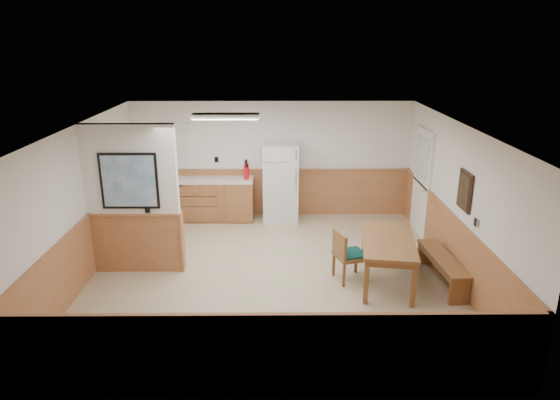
{
  "coord_description": "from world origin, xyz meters",
  "views": [
    {
      "loc": [
        0.09,
        -7.53,
        3.8
      ],
      "look_at": [
        0.15,
        0.4,
        1.18
      ],
      "focal_mm": 32.0,
      "sensor_mm": 36.0,
      "label": 1
    }
  ],
  "objects_px": {
    "dining_table": "(388,245)",
    "soap_bottle": "(169,175)",
    "dining_chair": "(346,252)",
    "dining_bench": "(442,263)",
    "refrigerator": "(281,182)",
    "fire_extinguisher": "(246,171)"
  },
  "relations": [
    {
      "from": "fire_extinguisher",
      "to": "soap_bottle",
      "type": "bearing_deg",
      "value": -160.13
    },
    {
      "from": "dining_table",
      "to": "soap_bottle",
      "type": "distance_m",
      "value": 4.99
    },
    {
      "from": "dining_table",
      "to": "refrigerator",
      "type": "bearing_deg",
      "value": 128.33
    },
    {
      "from": "dining_table",
      "to": "dining_chair",
      "type": "bearing_deg",
      "value": -177.38
    },
    {
      "from": "refrigerator",
      "to": "dining_bench",
      "type": "xyz_separation_m",
      "value": [
        2.55,
        -2.93,
        -0.5
      ]
    },
    {
      "from": "dining_bench",
      "to": "soap_bottle",
      "type": "distance_m",
      "value": 5.77
    },
    {
      "from": "refrigerator",
      "to": "dining_chair",
      "type": "xyz_separation_m",
      "value": [
        1.0,
        -2.84,
        -0.34
      ]
    },
    {
      "from": "fire_extinguisher",
      "to": "dining_chair",
      "type": "bearing_deg",
      "value": -40.03
    },
    {
      "from": "dining_bench",
      "to": "dining_chair",
      "type": "distance_m",
      "value": 1.56
    },
    {
      "from": "refrigerator",
      "to": "dining_chair",
      "type": "distance_m",
      "value": 3.03
    },
    {
      "from": "refrigerator",
      "to": "dining_table",
      "type": "bearing_deg",
      "value": -57.46
    },
    {
      "from": "dining_chair",
      "to": "refrigerator",
      "type": "bearing_deg",
      "value": 92.22
    },
    {
      "from": "refrigerator",
      "to": "dining_table",
      "type": "xyz_separation_m",
      "value": [
        1.66,
        -2.91,
        -0.18
      ]
    },
    {
      "from": "dining_chair",
      "to": "soap_bottle",
      "type": "bearing_deg",
      "value": 122.61
    },
    {
      "from": "dining_table",
      "to": "dining_bench",
      "type": "relative_size",
      "value": 1.13
    },
    {
      "from": "refrigerator",
      "to": "soap_bottle",
      "type": "xyz_separation_m",
      "value": [
        -2.37,
        0.0,
        0.17
      ]
    },
    {
      "from": "dining_table",
      "to": "dining_chair",
      "type": "distance_m",
      "value": 0.68
    },
    {
      "from": "dining_table",
      "to": "soap_bottle",
      "type": "bearing_deg",
      "value": 152.73
    },
    {
      "from": "dining_table",
      "to": "dining_bench",
      "type": "bearing_deg",
      "value": 7.05
    },
    {
      "from": "refrigerator",
      "to": "dining_bench",
      "type": "height_order",
      "value": "refrigerator"
    },
    {
      "from": "refrigerator",
      "to": "dining_table",
      "type": "distance_m",
      "value": 3.36
    },
    {
      "from": "dining_chair",
      "to": "dining_table",
      "type": "bearing_deg",
      "value": -23.21
    }
  ]
}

